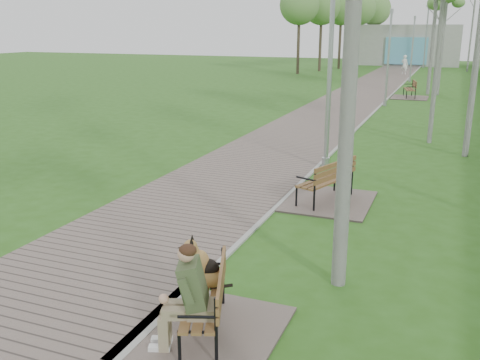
% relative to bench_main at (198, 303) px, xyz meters
% --- Properties ---
extents(ground, '(120.00, 120.00, 0.00)m').
position_rel_bench_main_xyz_m(ground, '(-0.61, 2.48, -0.44)').
color(ground, '#2D5B18').
rests_on(ground, ground).
extents(walkway, '(3.50, 67.00, 0.04)m').
position_rel_bench_main_xyz_m(walkway, '(-2.36, 23.98, -0.42)').
color(walkway, slate).
rests_on(walkway, ground).
extents(kerb, '(0.10, 67.00, 0.05)m').
position_rel_bench_main_xyz_m(kerb, '(-0.61, 23.98, -0.42)').
color(kerb, '#999993').
rests_on(kerb, ground).
extents(building_north, '(10.00, 5.20, 4.00)m').
position_rel_bench_main_xyz_m(building_north, '(-2.11, 53.45, 1.55)').
color(building_north, '#9E9E99').
rests_on(building_north, ground).
extents(bench_main, '(1.81, 2.02, 1.58)m').
position_rel_bench_main_xyz_m(bench_main, '(0.00, 0.00, 0.00)').
color(bench_main, slate).
rests_on(bench_main, ground).
extents(bench_second, '(1.96, 2.18, 1.20)m').
position_rel_bench_main_xyz_m(bench_second, '(0.27, 5.90, -0.22)').
color(bench_second, slate).
rests_on(bench_second, ground).
extents(bench_third, '(1.93, 2.14, 1.18)m').
position_rel_bench_main_xyz_m(bench_third, '(0.43, 25.55, -0.22)').
color(bench_third, slate).
rests_on(bench_third, ground).
extents(lamp_post_near, '(0.21, 0.21, 5.42)m').
position_rel_bench_main_xyz_m(lamp_post_near, '(-0.38, 8.78, 2.09)').
color(lamp_post_near, '#9FA2A7').
rests_on(lamp_post_near, ground).
extents(lamp_post_second, '(0.18, 0.18, 4.61)m').
position_rel_bench_main_xyz_m(lamp_post_second, '(-0.42, 21.89, 1.71)').
color(lamp_post_second, '#9FA2A7').
rests_on(lamp_post_second, ground).
extents(lamp_post_third, '(0.17, 0.17, 4.52)m').
position_rel_bench_main_xyz_m(lamp_post_third, '(-0.34, 35.10, 1.67)').
color(lamp_post_third, '#9FA2A7').
rests_on(lamp_post_third, ground).
extents(lamp_post_far, '(0.22, 0.22, 5.62)m').
position_rel_bench_main_xyz_m(lamp_post_far, '(-0.27, 49.44, 2.18)').
color(lamp_post_far, '#9FA2A7').
rests_on(lamp_post_far, ground).
extents(pedestrian_near, '(0.68, 0.59, 1.58)m').
position_rel_bench_main_xyz_m(pedestrian_near, '(-1.28, 40.96, 0.35)').
color(pedestrian_near, white).
rests_on(pedestrian_near, ground).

